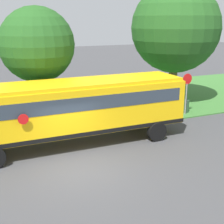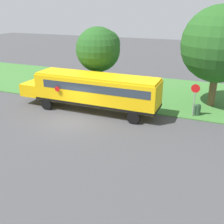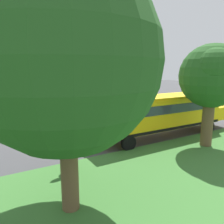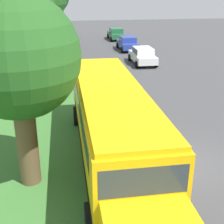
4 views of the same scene
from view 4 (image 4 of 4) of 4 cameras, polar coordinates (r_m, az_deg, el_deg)
ground_plane at (r=13.24m, az=12.63°, el=-9.29°), size 120.00×120.00×0.00m
school_bus at (r=12.23m, az=0.02°, el=-1.27°), size 2.85×12.42×3.16m
car_white_nearest at (r=29.69m, az=5.64°, el=10.38°), size 2.02×4.40×1.56m
car_blue_middle at (r=36.44m, az=2.86°, el=12.58°), size 2.02×4.40×1.56m
car_green_furthest at (r=44.04m, az=0.75°, el=14.21°), size 2.02×4.40×1.56m
oak_tree_beside_bus at (r=10.52m, az=-17.43°, el=9.85°), size 4.05×4.05×6.72m
oak_tree_roadside_mid at (r=20.66m, az=-19.50°, el=17.03°), size 6.33×6.33×8.58m
stop_sign at (r=19.72m, az=-8.90°, el=6.92°), size 0.08×0.68×2.74m
trash_bin at (r=20.37m, az=-10.01°, el=3.56°), size 0.56×0.56×0.90m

